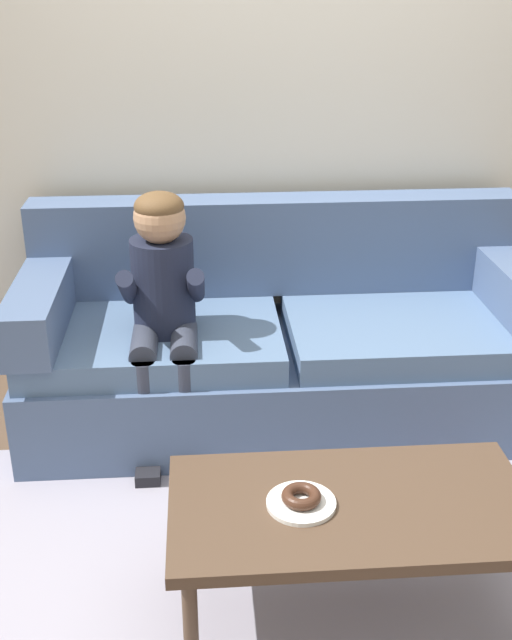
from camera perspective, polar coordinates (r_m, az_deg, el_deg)
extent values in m
plane|color=brown|center=(3.02, 3.99, -14.78)|extent=(10.00, 10.00, 0.00)
cube|color=silver|center=(3.78, 1.54, 16.56)|extent=(8.00, 0.10, 2.80)
cube|color=#9993A3|center=(2.83, 4.73, -17.84)|extent=(2.97, 1.68, 0.01)
cube|color=slate|center=(3.58, 1.93, -4.37)|extent=(2.26, 0.90, 0.38)
cube|color=slate|center=(3.41, -7.43, -1.39)|extent=(1.09, 0.74, 0.12)
cube|color=slate|center=(3.52, 11.26, -0.77)|extent=(1.09, 0.74, 0.12)
cube|color=slate|center=(3.68, 1.46, 5.55)|extent=(2.26, 0.20, 0.45)
cube|color=slate|center=(3.45, -15.30, 1.31)|extent=(0.20, 0.90, 0.22)
cube|color=#4C3828|center=(2.45, 6.97, -13.38)|extent=(1.10, 0.57, 0.04)
cylinder|color=#4C3828|center=(2.38, -4.77, -21.45)|extent=(0.04, 0.04, 0.39)
cylinder|color=#4C3828|center=(2.72, -4.77, -14.61)|extent=(0.04, 0.04, 0.39)
cylinder|color=#4C3828|center=(2.88, 15.81, -13.19)|extent=(0.04, 0.04, 0.39)
cylinder|color=#1E2338|center=(3.27, -6.76, 2.52)|extent=(0.26, 0.26, 0.40)
sphere|color=tan|center=(3.16, -7.04, 7.40)|extent=(0.21, 0.21, 0.21)
ellipsoid|color=brown|center=(3.15, -7.08, 8.22)|extent=(0.20, 0.20, 0.12)
cylinder|color=#333847|center=(3.22, -8.11, -1.65)|extent=(0.11, 0.30, 0.11)
cylinder|color=#333847|center=(3.19, -8.01, -6.54)|extent=(0.09, 0.09, 0.44)
cube|color=black|center=(3.29, -7.81, -10.74)|extent=(0.10, 0.20, 0.06)
cylinder|color=#1E2338|center=(3.17, -9.31, 2.33)|extent=(0.07, 0.29, 0.23)
cylinder|color=#333847|center=(3.21, -5.26, -1.57)|extent=(0.11, 0.30, 0.11)
cylinder|color=#333847|center=(3.19, -5.13, -6.47)|extent=(0.09, 0.09, 0.44)
cube|color=black|center=(3.28, -4.97, -10.68)|extent=(0.10, 0.20, 0.06)
cylinder|color=#1E2338|center=(3.16, -4.39, 2.50)|extent=(0.07, 0.29, 0.23)
cylinder|color=white|center=(2.41, 3.30, -13.16)|extent=(0.21, 0.21, 0.01)
torus|color=#422619|center=(2.39, 3.32, -12.69)|extent=(0.17, 0.17, 0.04)
cube|color=red|center=(3.18, 14.91, -12.82)|extent=(0.16, 0.09, 0.05)
cylinder|color=red|center=(3.16, 13.42, -12.98)|extent=(0.06, 0.06, 0.05)
cylinder|color=red|center=(3.21, 16.39, -12.66)|extent=(0.06, 0.06, 0.05)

